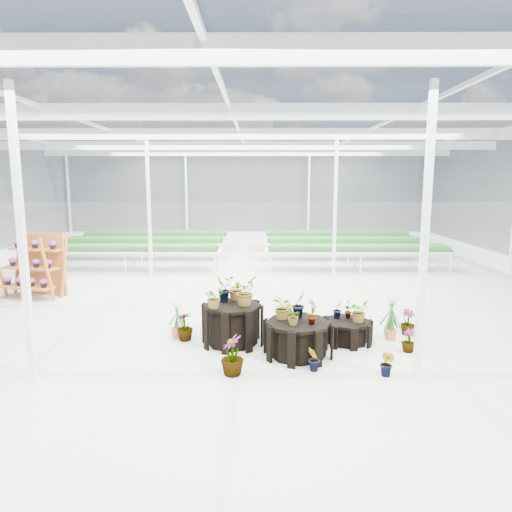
{
  "coord_description": "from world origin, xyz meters",
  "views": [
    {
      "loc": [
        0.53,
        -10.72,
        3.08
      ],
      "look_at": [
        0.47,
        0.13,
        1.3
      ],
      "focal_mm": 32.0,
      "sensor_mm": 36.0,
      "label": 1
    }
  ],
  "objects_px": {
    "plinth_mid": "(298,339)",
    "plinth_tall": "(233,324)",
    "plinth_low": "(347,331)",
    "shelf_rack": "(32,266)"
  },
  "relations": [
    {
      "from": "plinth_mid",
      "to": "plinth_low",
      "type": "height_order",
      "value": "plinth_mid"
    },
    {
      "from": "plinth_tall",
      "to": "plinth_low",
      "type": "bearing_deg",
      "value": 2.6
    },
    {
      "from": "plinth_mid",
      "to": "plinth_low",
      "type": "xyz_separation_m",
      "value": [
        1.0,
        0.7,
        -0.1
      ]
    },
    {
      "from": "plinth_tall",
      "to": "shelf_rack",
      "type": "relative_size",
      "value": 0.67
    },
    {
      "from": "plinth_tall",
      "to": "plinth_low",
      "type": "relative_size",
      "value": 1.19
    },
    {
      "from": "plinth_low",
      "to": "shelf_rack",
      "type": "bearing_deg",
      "value": 155.97
    },
    {
      "from": "plinth_low",
      "to": "shelf_rack",
      "type": "distance_m",
      "value": 8.52
    },
    {
      "from": "plinth_mid",
      "to": "plinth_tall",
      "type": "bearing_deg",
      "value": 153.43
    },
    {
      "from": "shelf_rack",
      "to": "plinth_low",
      "type": "bearing_deg",
      "value": -8.96
    },
    {
      "from": "plinth_tall",
      "to": "plinth_low",
      "type": "xyz_separation_m",
      "value": [
        2.2,
        0.1,
        -0.17
      ]
    }
  ]
}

